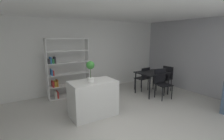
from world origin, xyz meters
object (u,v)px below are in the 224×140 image
kitchen_island (93,98)px  dining_chair_far (143,77)px  potted_plant_on_island (91,70)px  dining_chair_window_side (166,77)px  open_bookshelf (65,70)px  dining_table (152,75)px  dining_chair_near (162,81)px

kitchen_island → dining_chair_far: size_ratio=1.31×
potted_plant_on_island → dining_chair_window_side: 3.37m
kitchen_island → open_bookshelf: (-0.18, 1.71, 0.47)m
kitchen_island → dining_chair_window_side: bearing=7.8°
dining_table → open_bookshelf: bearing=154.0°
kitchen_island → potted_plant_on_island: size_ratio=2.19×
kitchen_island → potted_plant_on_island: potted_plant_on_island is taller
dining_chair_near → dining_chair_window_side: (0.71, 0.44, -0.03)m
kitchen_island → dining_chair_near: bearing=-0.2°
open_bookshelf → dining_chair_far: open_bookshelf is taller
open_bookshelf → dining_chair_window_side: size_ratio=2.14×
dining_table → dining_chair_far: dining_chair_far is taller
dining_chair_near → dining_chair_window_side: dining_chair_near is taller
potted_plant_on_island → dining_chair_near: bearing=1.6°
dining_table → dining_chair_window_side: (0.72, 0.01, -0.16)m
dining_chair_far → dining_chair_near: 0.88m
potted_plant_on_island → dining_table: size_ratio=0.52×
dining_chair_far → potted_plant_on_island: bearing=14.7°
open_bookshelf → dining_chair_near: open_bookshelf is taller
kitchen_island → open_bookshelf: open_bookshelf is taller
dining_chair_far → dining_chair_window_side: size_ratio=0.97×
open_bookshelf → dining_chair_far: size_ratio=2.21×
potted_plant_on_island → dining_chair_window_side: potted_plant_on_island is taller
open_bookshelf → dining_chair_near: bearing=-33.0°
open_bookshelf → dining_table: (2.64, -1.29, -0.23)m
open_bookshelf → dining_chair_near: size_ratio=2.02×
open_bookshelf → potted_plant_on_island: bearing=-86.9°
open_bookshelf → dining_chair_window_side: (3.36, -1.28, -0.38)m
potted_plant_on_island → dining_chair_far: bearing=20.4°
dining_chair_far → dining_chair_window_side: bearing=143.0°
potted_plant_on_island → dining_chair_window_side: size_ratio=0.58×
potted_plant_on_island → dining_chair_window_side: (3.26, 0.52, -0.68)m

